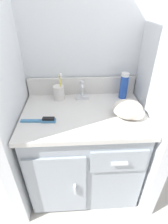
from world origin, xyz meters
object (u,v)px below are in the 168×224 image
(toothbrush_cup, at_px, (59,92))
(hairbrush, at_px, (43,120))
(shaving_cream_can, at_px, (124,86))
(hand_towel, at_px, (129,110))

(toothbrush_cup, relative_size, hairbrush, 0.93)
(toothbrush_cup, xyz_separation_m, shaving_cream_can, (0.47, -0.00, 0.04))
(toothbrush_cup, relative_size, shaving_cream_can, 1.03)
(toothbrush_cup, distance_m, shaving_cream_can, 0.47)
(toothbrush_cup, height_order, shaving_cream_can, toothbrush_cup)
(toothbrush_cup, xyz_separation_m, hand_towel, (0.45, -0.25, -0.01))
(toothbrush_cup, height_order, hand_towel, toothbrush_cup)
(toothbrush_cup, distance_m, hand_towel, 0.51)
(hairbrush, bearing_deg, shaving_cream_can, 29.42)
(shaving_cream_can, height_order, hand_towel, shaving_cream_can)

